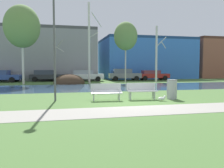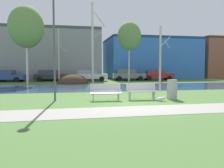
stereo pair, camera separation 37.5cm
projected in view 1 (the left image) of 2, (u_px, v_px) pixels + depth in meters
name	position (u px, v px, depth m)	size (l,w,h in m)	color
ground_plane	(97.00, 87.00, 20.76)	(120.00, 120.00, 0.00)	#476B33
paved_path_strip	(146.00, 110.00, 9.08)	(60.00, 2.06, 0.01)	gray
river_band	(98.00, 87.00, 20.01)	(80.00, 7.83, 0.01)	#33516B
soil_mound	(69.00, 84.00, 24.50)	(3.35, 2.89, 2.05)	#423021
bench_left	(106.00, 91.00, 11.84)	(1.64, 0.68, 0.87)	#B2B5B7
bench_right	(142.00, 91.00, 12.28)	(1.64, 0.68, 0.87)	#B2B5B7
trash_bin	(172.00, 89.00, 12.40)	(0.56, 0.56, 1.05)	#999B9E
seagull	(162.00, 98.00, 11.67)	(0.47, 0.17, 0.27)	white
streetlamp	(54.00, 23.00, 11.41)	(0.32, 0.32, 5.93)	#4C4C51
birch_far_left	(22.00, 27.00, 23.20)	(3.59, 3.59, 8.05)	beige
birch_left	(55.00, 55.00, 25.07)	(1.07, 1.82, 6.04)	#BCB7A8
birch_center_left	(89.00, 42.00, 24.75)	(1.47, 2.35, 8.71)	beige
birch_center	(126.00, 36.00, 26.29)	(2.71, 2.71, 6.97)	#BCB7A8
birch_center_right	(157.00, 54.00, 26.92)	(1.35, 2.37, 6.60)	beige
parked_sedan_second_dark	(46.00, 75.00, 28.68)	(4.21, 2.28, 1.42)	#282B30
parked_hatch_third_white	(85.00, 75.00, 29.06)	(4.55, 2.34, 1.43)	silver
parked_wagon_fourth_grey	(124.00, 74.00, 30.82)	(4.40, 2.42, 1.58)	slate
parked_suv_fifth_red	(153.00, 75.00, 31.53)	(4.35, 2.28, 1.36)	maroon
building_grey_warehouse	(39.00, 55.00, 33.52)	(16.01, 9.57, 7.18)	gray
building_blue_store	(145.00, 59.00, 38.44)	(14.23, 9.78, 6.45)	#3870C6
building_brick_low	(224.00, 59.00, 40.69)	(13.28, 7.25, 6.71)	brown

